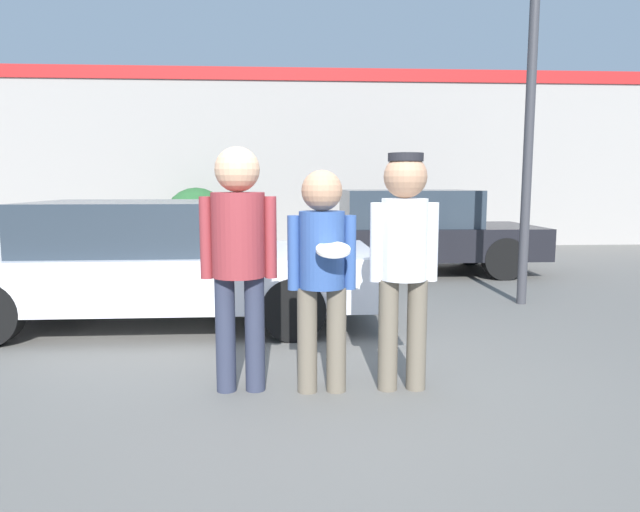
{
  "coord_description": "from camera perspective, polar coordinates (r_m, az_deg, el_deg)",
  "views": [
    {
      "loc": [
        -0.3,
        -4.35,
        1.58
      ],
      "look_at": [
        -0.02,
        0.03,
        1.01
      ],
      "focal_mm": 32.0,
      "sensor_mm": 36.0,
      "label": 1
    }
  ],
  "objects": [
    {
      "name": "storefront_building",
      "position": [
        14.02,
        -2.44,
        9.77
      ],
      "size": [
        24.0,
        0.22,
        4.27
      ],
      "color": "gray",
      "rests_on": "ground"
    },
    {
      "name": "person_right",
      "position": [
        4.29,
        8.4,
        0.76
      ],
      "size": [
        0.51,
        0.34,
        1.79
      ],
      "color": "#665B4C",
      "rests_on": "ground"
    },
    {
      "name": "person_left",
      "position": [
        4.26,
        -8.15,
        1.17
      ],
      "size": [
        0.57,
        0.4,
        1.84
      ],
      "color": "#2D3347",
      "rests_on": "ground"
    },
    {
      "name": "parked_car_near",
      "position": [
        6.65,
        -15.89,
        -0.51
      ],
      "size": [
        4.76,
        1.92,
        1.37
      ],
      "color": "silver",
      "rests_on": "ground"
    },
    {
      "name": "ground_plane",
      "position": [
        4.64,
        0.3,
        -12.51
      ],
      "size": [
        56.0,
        56.0,
        0.0
      ],
      "primitive_type": "plane",
      "color": "#66635E"
    },
    {
      "name": "person_middle_with_frisbee",
      "position": [
        4.21,
        0.2,
        -0.65
      ],
      "size": [
        0.51,
        0.53,
        1.67
      ],
      "color": "#665B4C",
      "rests_on": "ground"
    },
    {
      "name": "shrub",
      "position": [
        13.26,
        -12.23,
        3.55
      ],
      "size": [
        1.46,
        1.46,
        1.46
      ],
      "color": "#285B2D",
      "rests_on": "ground"
    },
    {
      "name": "parked_car_far",
      "position": [
        10.11,
        9.02,
        2.49
      ],
      "size": [
        4.27,
        1.95,
        1.44
      ],
      "color": "black",
      "rests_on": "ground"
    },
    {
      "name": "street_lamp",
      "position": [
        8.16,
        22.41,
        21.73
      ],
      "size": [
        1.45,
        0.35,
        5.98
      ],
      "color": "#38383D",
      "rests_on": "ground"
    }
  ]
}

